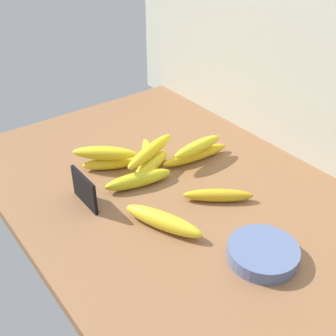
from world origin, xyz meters
The scene contains 14 objects.
counter_top centered at (0.00, 0.00, 1.50)cm, with size 110.00×76.00×3.00cm, color brown.
back_wall centered at (0.00, 39.00, 35.00)cm, with size 130.00×2.00×70.00cm, color beige.
chalkboard_sign centered at (-7.38, -20.06, 6.86)cm, with size 11.00×1.80×8.40cm.
fruit_bowl centered at (31.32, 0.61, 4.54)cm, with size 14.88×14.88×3.08cm, color slate.
banana_0 centered at (-6.47, 13.90, 4.70)cm, with size 20.90×3.41×3.41cm, color yellow.
banana_1 centered at (-13.60, 2.95, 4.63)cm, with size 19.27×3.25×3.25cm, color yellow.
banana_2 centered at (11.14, 6.49, 4.61)cm, with size 17.32×3.21×3.21cm, color gold.
banana_3 centered at (-17.13, -7.34, 4.66)cm, with size 15.21×3.31×3.31cm, color yellow.
banana_4 centered at (11.10, -10.33, 5.06)cm, with size 19.76×4.13×4.13cm, color yellow.
banana_5 centered at (-9.54, 0.97, 4.98)cm, with size 15.21×3.97×3.97cm, color yellow.
banana_6 centered at (-5.81, -5.71, 4.98)cm, with size 17.94×3.95×3.95cm, color gold.
banana_7 centered at (-5.30, 13.69, 8.09)cm, with size 16.65×3.37×3.37cm, color yellow.
banana_8 centered at (-10.56, 1.55, 8.64)cm, with size 20.19×3.35×3.35cm, color yellow.
banana_9 centered at (-17.63, -8.66, 8.19)cm, with size 17.18×3.75×3.75cm, color yellow.
Camera 1 is at (71.44, -54.26, 69.23)cm, focal length 46.36 mm.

